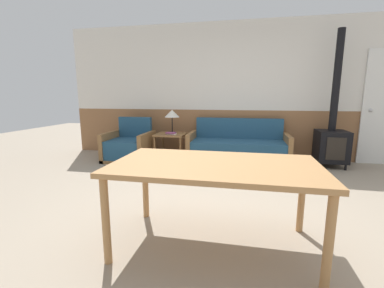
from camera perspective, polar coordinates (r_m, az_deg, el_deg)
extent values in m
plane|color=gray|center=(3.01, 7.81, -14.16)|extent=(16.00, 16.00, 0.00)
cube|color=#8E603D|center=(5.42, 9.77, 2.29)|extent=(7.20, 0.06, 0.98)
cube|color=silver|center=(5.40, 10.24, 16.61)|extent=(7.20, 0.06, 1.72)
cube|color=olive|center=(5.01, 10.01, -3.74)|extent=(1.87, 0.78, 0.06)
cube|color=navy|center=(4.94, 10.08, -1.41)|extent=(1.71, 0.70, 0.37)
cube|color=navy|center=(5.23, 10.32, 3.49)|extent=(1.71, 0.10, 0.40)
cube|color=olive|center=(5.05, -0.07, -0.52)|extent=(0.08, 0.78, 0.57)
cube|color=olive|center=(5.02, 20.34, -1.27)|extent=(0.08, 0.78, 0.57)
cube|color=olive|center=(5.29, -13.76, -3.13)|extent=(0.86, 0.80, 0.06)
cube|color=navy|center=(5.23, -13.95, -0.97)|extent=(0.70, 0.72, 0.36)
cube|color=navy|center=(5.50, -12.48, 3.71)|extent=(0.70, 0.10, 0.41)
cube|color=olive|center=(5.41, -17.59, -0.33)|extent=(0.08, 0.80, 0.56)
cube|color=olive|center=(5.08, -9.92, -0.67)|extent=(0.08, 0.80, 0.56)
cube|color=olive|center=(5.12, -4.71, 2.14)|extent=(0.58, 0.58, 0.03)
cylinder|color=olive|center=(5.00, -8.34, -1.18)|extent=(0.04, 0.04, 0.49)
cylinder|color=olive|center=(4.85, -2.58, -1.44)|extent=(0.04, 0.04, 0.49)
cylinder|color=olive|center=(5.48, -6.52, -0.10)|extent=(0.04, 0.04, 0.49)
cylinder|color=olive|center=(5.35, -1.24, -0.30)|extent=(0.04, 0.04, 0.49)
cylinder|color=black|center=(5.21, -4.39, 2.58)|extent=(0.13, 0.13, 0.02)
cylinder|color=black|center=(5.19, -4.42, 4.33)|extent=(0.02, 0.02, 0.30)
cone|color=silver|center=(5.17, -4.45, 6.78)|extent=(0.30, 0.30, 0.15)
cube|color=white|center=(5.01, -4.62, 2.26)|extent=(0.20, 0.14, 0.02)
cube|color=#994C84|center=(5.00, -4.74, 2.49)|extent=(0.20, 0.15, 0.02)
cube|color=#B27F4C|center=(2.09, 5.15, -4.78)|extent=(1.65, 0.91, 0.04)
cylinder|color=#B27F4C|center=(2.09, -18.60, -15.90)|extent=(0.06, 0.06, 0.69)
cylinder|color=#B27F4C|center=(1.93, 28.09, -19.04)|extent=(0.06, 0.06, 0.69)
cylinder|color=#B27F4C|center=(2.74, -10.32, -9.04)|extent=(0.06, 0.06, 0.69)
cylinder|color=#B27F4C|center=(2.62, 23.21, -10.71)|extent=(0.06, 0.06, 0.69)
cylinder|color=black|center=(5.04, 26.65, -4.40)|extent=(0.04, 0.04, 0.10)
cylinder|color=black|center=(5.17, 30.96, -4.46)|extent=(0.04, 0.04, 0.10)
cylinder|color=black|center=(5.42, 25.56, -3.32)|extent=(0.04, 0.04, 0.10)
cylinder|color=black|center=(5.54, 29.60, -3.40)|extent=(0.04, 0.04, 0.10)
cube|color=black|center=(5.22, 28.50, -0.40)|extent=(0.50, 0.51, 0.55)
cube|color=black|center=(4.98, 29.35, -0.95)|extent=(0.30, 0.01, 0.39)
cylinder|color=black|center=(5.20, 29.47, 12.11)|extent=(0.13, 0.13, 1.72)
sphere|color=silver|center=(5.74, 34.92, 6.15)|extent=(0.06, 0.06, 0.06)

